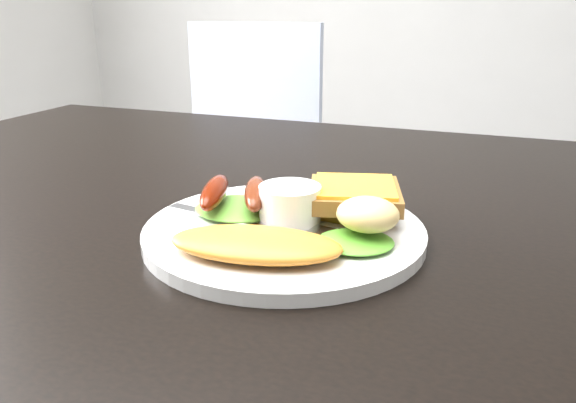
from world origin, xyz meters
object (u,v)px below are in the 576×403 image
person (460,97)px  dining_table (253,207)px  dining_chair (232,199)px  plate (284,232)px

person → dining_table: bearing=49.2°
dining_table → dining_chair: dining_table is taller
dining_chair → person: person is taller
plate → dining_table: bearing=125.5°
dining_chair → person: 0.74m
dining_chair → person: size_ratio=0.24×
dining_chair → person: (0.59, -0.29, 0.35)m
dining_table → plate: bearing=-54.5°
plate → dining_chair: bearing=119.2°
plate → person: bearing=79.2°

